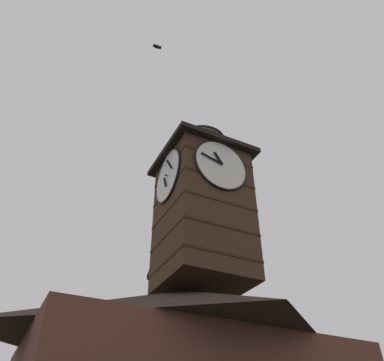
{
  "coord_description": "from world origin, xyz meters",
  "views": [
    {
      "loc": [
        7.11,
        11.68,
        1.3
      ],
      "look_at": [
        -0.11,
        -2.8,
        13.05
      ],
      "focal_mm": 36.95,
      "sensor_mm": 36.0,
      "label": 1
    }
  ],
  "objects_px": {
    "clock_tower": "(202,205)",
    "flying_bird_high": "(157,47)",
    "pine_tree_behind": "(172,319)",
    "moon": "(225,331)"
  },
  "relations": [
    {
      "from": "clock_tower",
      "to": "flying_bird_high",
      "type": "relative_size",
      "value": 17.7
    },
    {
      "from": "clock_tower",
      "to": "flying_bird_high",
      "type": "xyz_separation_m",
      "value": [
        2.92,
        0.05,
        10.41
      ]
    },
    {
      "from": "pine_tree_behind",
      "to": "moon",
      "type": "relative_size",
      "value": 10.71
    },
    {
      "from": "clock_tower",
      "to": "moon",
      "type": "distance_m",
      "value": 35.36
    },
    {
      "from": "flying_bird_high",
      "to": "pine_tree_behind",
      "type": "bearing_deg",
      "value": -123.27
    },
    {
      "from": "pine_tree_behind",
      "to": "flying_bird_high",
      "type": "bearing_deg",
      "value": 56.73
    },
    {
      "from": "clock_tower",
      "to": "flying_bird_high",
      "type": "distance_m",
      "value": 10.81
    },
    {
      "from": "clock_tower",
      "to": "pine_tree_behind",
      "type": "relative_size",
      "value": 0.46
    },
    {
      "from": "moon",
      "to": "clock_tower",
      "type": "bearing_deg",
      "value": 57.68
    },
    {
      "from": "moon",
      "to": "flying_bird_high",
      "type": "distance_m",
      "value": 37.47
    }
  ]
}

